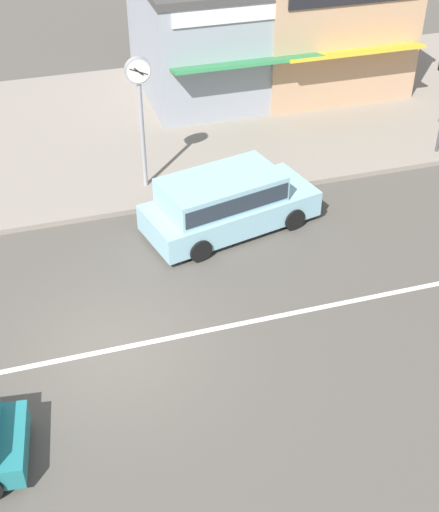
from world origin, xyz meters
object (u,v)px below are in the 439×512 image
(street_clock, at_px, (139,92))
(shopfront_corner_warung, at_px, (219,32))
(shopfront_mid_block, at_px, (323,25))
(minivan_pale_blue_4, at_px, (226,201))

(street_clock, bearing_deg, shopfront_corner_warung, 56.53)
(shopfront_mid_block, bearing_deg, shopfront_corner_warung, 169.93)
(minivan_pale_blue_4, distance_m, shopfront_corner_warung, 9.00)
(street_clock, distance_m, shopfront_mid_block, 9.36)
(minivan_pale_blue_4, height_order, shopfront_mid_block, shopfront_mid_block)
(shopfront_corner_warung, xyz_separation_m, shopfront_mid_block, (3.60, -0.64, 0.12))
(shopfront_corner_warung, distance_m, shopfront_mid_block, 3.66)
(street_clock, height_order, shopfront_corner_warung, shopfront_corner_warung)
(minivan_pale_blue_4, xyz_separation_m, street_clock, (-1.62, 2.53, 2.14))
(minivan_pale_blue_4, distance_m, street_clock, 3.69)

